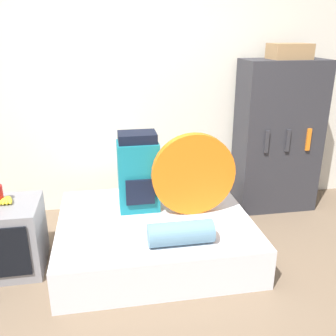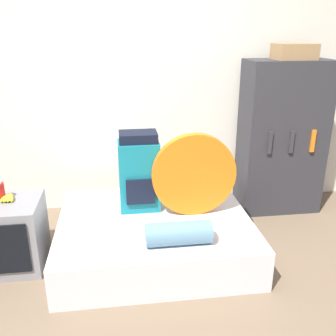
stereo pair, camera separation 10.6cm
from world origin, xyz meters
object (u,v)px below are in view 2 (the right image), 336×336
Objects in this scene: backpack at (139,172)px; cardboard_box at (294,51)px; sleeping_roll at (179,233)px; tent_bag at (194,175)px; television at (5,235)px; bookshelf at (282,138)px.

cardboard_box is at bearing 17.71° from backpack.
sleeping_roll is 2.14m from cardboard_box.
backpack is 1.91m from cardboard_box.
cardboard_box is at bearing 31.25° from tent_bag.
backpack is 1.22m from television.
sleeping_roll is 1.44m from television.
backpack reaches higher than sleeping_roll.
sleeping_roll is (-0.21, -0.48, -0.27)m from tent_bag.
cardboard_box is (1.10, 0.67, 0.96)m from tent_bag.
tent_bag is 1.64m from television.
backpack is 0.44× the size of bookshelf.
backpack is at bearing 110.80° from sleeping_roll.
cardboard_box is (0.03, -0.01, 0.87)m from bookshelf.
bookshelf reaches higher than tent_bag.
television is 0.38× the size of bookshelf.
tent_bag reaches higher than sleeping_roll.
tent_bag is at bearing 66.57° from sleeping_roll.
television is at bearing -164.59° from cardboard_box.
tent_bag is 0.46× the size of bookshelf.
cardboard_box reaches higher than backpack.
backpack is at bearing 12.15° from television.
tent_bag is 1.46× the size of sleeping_roll.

